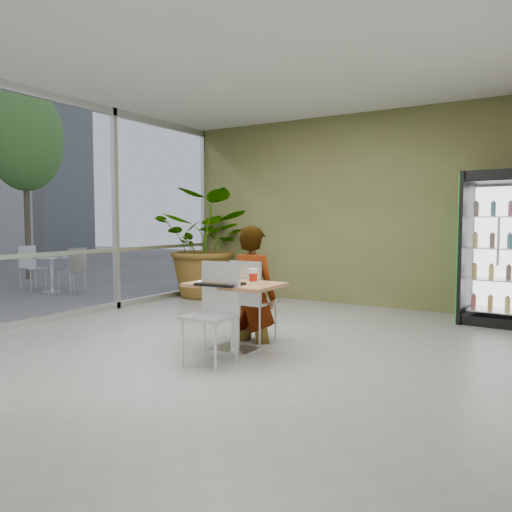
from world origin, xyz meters
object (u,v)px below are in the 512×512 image
object	(u,v)px
chair_near	(215,304)
potted_plant	(208,244)
seated_woman	(253,296)
cafeteria_tray	(220,284)
beverage_fridge	(501,248)
dining_table	(235,303)
soda_cup	(253,277)
chair_far	(250,294)

from	to	relation	value
chair_near	potted_plant	world-z (taller)	potted_plant
seated_woman	cafeteria_tray	distance (m)	0.80
chair_near	beverage_fridge	xyz separation A→B (m)	(2.25, 3.51, 0.46)
beverage_fridge	potted_plant	size ratio (longest dim) A/B	1.05
dining_table	potted_plant	size ratio (longest dim) A/B	0.49
beverage_fridge	cafeteria_tray	bearing A→B (deg)	-120.66
soda_cup	potted_plant	bearing A→B (deg)	133.50
dining_table	chair_near	bearing A→B (deg)	-84.07
chair_near	soda_cup	xyz separation A→B (m)	(0.17, 0.45, 0.24)
chair_near	beverage_fridge	distance (m)	4.19
chair_far	seated_woman	bearing A→B (deg)	-91.23
dining_table	chair_far	bearing A→B (deg)	102.04
chair_near	chair_far	bearing A→B (deg)	95.96
dining_table	chair_far	world-z (taller)	chair_far
soda_cup	cafeteria_tray	size ratio (longest dim) A/B	0.36
dining_table	chair_near	distance (m)	0.43
potted_plant	dining_table	bearing A→B (deg)	-48.99
chair_far	chair_near	size ratio (longest dim) A/B	0.95
seated_woman	potted_plant	bearing A→B (deg)	-43.42
seated_woman	soda_cup	distance (m)	0.66
beverage_fridge	chair_far	bearing A→B (deg)	-128.24
dining_table	potted_plant	xyz separation A→B (m)	(-2.61, 3.00, 0.46)
potted_plant	chair_far	bearing A→B (deg)	-45.26
potted_plant	soda_cup	bearing A→B (deg)	-46.50
chair_far	soda_cup	distance (m)	0.61
soda_cup	beverage_fridge	world-z (taller)	beverage_fridge
cafeteria_tray	beverage_fridge	size ratio (longest dim) A/B	0.21
chair_far	potted_plant	bearing A→B (deg)	-44.02
dining_table	cafeteria_tray	xyz separation A→B (m)	(-0.03, -0.24, 0.23)
soda_cup	chair_far	bearing A→B (deg)	125.37
seated_woman	dining_table	bearing A→B (deg)	101.90
soda_cup	potted_plant	distance (m)	4.11
chair_near	seated_woman	size ratio (longest dim) A/B	0.60
chair_far	chair_near	world-z (taller)	chair_near
chair_far	soda_cup	xyz separation A→B (m)	(0.31, -0.44, 0.27)
dining_table	beverage_fridge	xyz separation A→B (m)	(2.29, 3.08, 0.51)
soda_cup	cafeteria_tray	world-z (taller)	soda_cup
dining_table	soda_cup	world-z (taller)	soda_cup
chair_near	soda_cup	size ratio (longest dim) A/B	6.21
chair_far	beverage_fridge	size ratio (longest dim) A/B	0.46
chair_near	soda_cup	distance (m)	0.54
dining_table	chair_near	xyz separation A→B (m)	(0.04, -0.43, 0.05)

